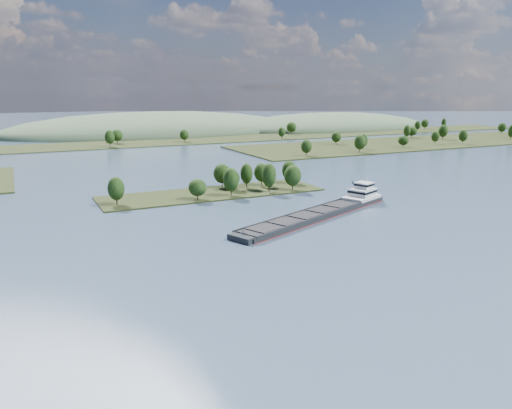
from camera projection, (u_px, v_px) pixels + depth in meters
ground at (275, 227)px, 171.24m from camera, size 1800.00×1800.00×0.00m
tree_island at (229, 184)px, 225.29m from camera, size 100.00×30.00×14.21m
right_bank at (415, 142)px, 426.34m from camera, size 320.00×90.00×14.97m
back_shoreline at (126, 143)px, 418.97m from camera, size 900.00×60.00×14.56m
hill_east at (330, 128)px, 588.19m from camera, size 260.00×140.00×36.00m
hill_west at (157, 132)px, 529.57m from camera, size 320.00×160.00×44.00m
cargo_barge at (325, 210)px, 187.90m from camera, size 80.81×40.82×11.28m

